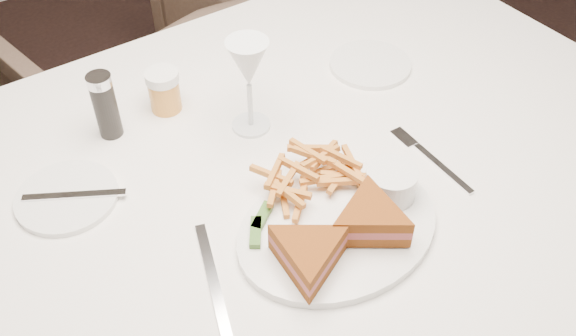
% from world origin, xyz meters
% --- Properties ---
extents(table, '(1.47, 0.99, 0.75)m').
position_xyz_m(table, '(-0.14, 0.25, 0.38)').
color(table, white).
rests_on(table, ground).
extents(chair_far, '(0.81, 0.77, 0.72)m').
position_xyz_m(chair_far, '(-0.06, 1.13, 0.36)').
color(chair_far, '#4D3A2F').
rests_on(chair_far, ground).
extents(table_setting, '(0.78, 0.59, 0.18)m').
position_xyz_m(table_setting, '(-0.13, 0.19, 0.79)').
color(table_setting, white).
rests_on(table_setting, table).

